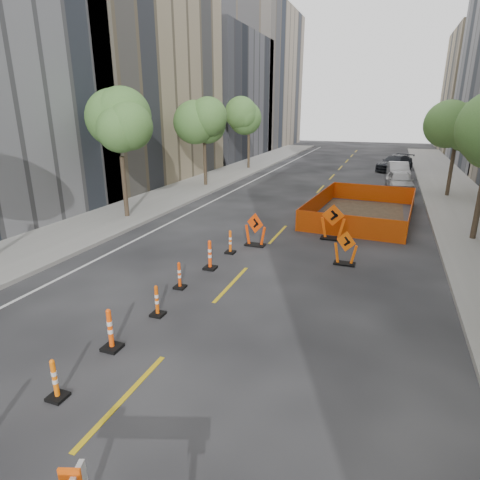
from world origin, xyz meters
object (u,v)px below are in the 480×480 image
at_px(chevron_sign_left, 255,230).
at_px(parked_car_near, 400,181).
at_px(channelizer_2, 110,329).
at_px(channelizer_4, 179,275).
at_px(channelizer_5, 210,255).
at_px(channelizer_6, 230,242).
at_px(channelizer_3, 157,301).
at_px(parked_car_mid, 398,171).
at_px(parked_car_far, 395,163).
at_px(channelizer_1, 55,379).
at_px(chevron_sign_center, 333,222).
at_px(chevron_sign_right, 346,248).

distance_m(chevron_sign_left, parked_car_near, 16.24).
distance_m(channelizer_2, channelizer_4, 3.72).
xyz_separation_m(channelizer_4, parked_car_near, (6.89, 20.08, 0.27)).
height_order(channelizer_5, channelizer_6, channelizer_5).
bearing_deg(channelizer_2, channelizer_3, 85.22).
bearing_deg(channelizer_4, parked_car_mid, 74.97).
xyz_separation_m(chevron_sign_left, parked_car_far, (5.58, 25.69, 0.01)).
xyz_separation_m(channelizer_1, parked_car_mid, (6.60, 30.93, 0.26)).
height_order(chevron_sign_left, chevron_sign_center, chevron_sign_center).
bearing_deg(channelizer_6, parked_car_near, 68.10).
xyz_separation_m(channelizer_2, parked_car_far, (6.42, 34.37, 0.18)).
xyz_separation_m(channelizer_1, channelizer_4, (-0.21, 5.57, -0.00)).
xyz_separation_m(chevron_sign_center, parked_car_near, (2.95, 13.07, -0.08)).
relative_size(chevron_sign_left, parked_car_far, 0.29).
xyz_separation_m(channelizer_4, parked_car_far, (6.55, 30.66, 0.27)).
relative_size(channelizer_6, parked_car_far, 0.19).
bearing_deg(parked_car_near, chevron_sign_center, -109.19).
distance_m(channelizer_4, chevron_sign_right, 6.31).
xyz_separation_m(parked_car_mid, parked_car_far, (-0.25, 5.30, 0.01)).
xyz_separation_m(channelizer_1, parked_car_far, (6.35, 36.23, 0.27)).
height_order(chevron_sign_right, parked_car_mid, parked_car_mid).
relative_size(channelizer_4, parked_car_near, 0.21).
bearing_deg(chevron_sign_center, chevron_sign_left, -153.96).
xyz_separation_m(channelizer_3, channelizer_6, (0.03, 5.57, 0.02)).
height_order(channelizer_2, channelizer_3, channelizer_2).
bearing_deg(channelizer_3, chevron_sign_center, 67.59).
height_order(channelizer_2, channelizer_6, channelizer_2).
bearing_deg(channelizer_5, parked_car_far, 77.65).
bearing_deg(channelizer_6, channelizer_2, -91.40).
relative_size(channelizer_3, chevron_sign_left, 0.64).
bearing_deg(chevron_sign_center, chevron_sign_right, -81.75).
bearing_deg(parked_car_far, parked_car_near, -65.83).
distance_m(channelizer_6, chevron_sign_center, 4.92).
height_order(channelizer_4, parked_car_near, parked_car_near).
xyz_separation_m(channelizer_5, chevron_sign_center, (3.70, 5.15, 0.26)).
distance_m(channelizer_5, channelizer_6, 1.86).
bearing_deg(channelizer_1, channelizer_5, 89.67).
height_order(channelizer_1, channelizer_4, channelizer_1).
height_order(channelizer_1, channelizer_2, channelizer_2).
height_order(channelizer_2, parked_car_mid, parked_car_mid).
xyz_separation_m(channelizer_2, channelizer_5, (0.12, 5.57, 0.01)).
bearing_deg(channelizer_3, chevron_sign_left, 84.25).
height_order(channelizer_2, parked_car_near, parked_car_near).
relative_size(channelizer_3, parked_car_mid, 0.21).
relative_size(channelizer_4, chevron_sign_right, 0.69).
height_order(channelizer_5, chevron_sign_left, chevron_sign_left).
distance_m(channelizer_3, parked_car_mid, 27.99).
height_order(channelizer_5, chevron_sign_right, chevron_sign_right).
relative_size(channelizer_5, chevron_sign_center, 0.69).
relative_size(channelizer_4, channelizer_5, 0.82).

